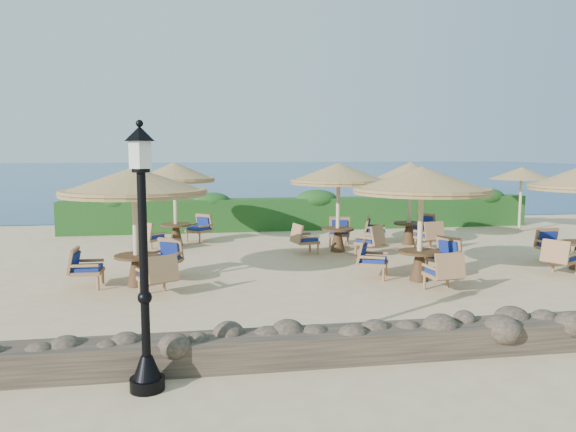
{
  "coord_description": "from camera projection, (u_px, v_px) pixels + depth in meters",
  "views": [
    {
      "loc": [
        -4.18,
        -13.81,
        3.02
      ],
      "look_at": [
        -1.73,
        0.65,
        1.3
      ],
      "focal_mm": 35.0,
      "sensor_mm": 36.0,
      "label": 1
    }
  ],
  "objects": [
    {
      "name": "stone_wall",
      "position": [
        476.0,
        337.0,
        8.47
      ],
      "size": [
        15.0,
        0.65,
        0.44
      ],
      "primitive_type": "cube",
      "color": "brown",
      "rests_on": "ground"
    },
    {
      "name": "cafe_set_1",
      "position": [
        421.0,
        196.0,
        12.83
      ],
      "size": [
        3.15,
        3.15,
        2.65
      ],
      "color": "beige",
      "rests_on": "ground"
    },
    {
      "name": "hedge",
      "position": [
        304.0,
        214.0,
        21.55
      ],
      "size": [
        18.0,
        0.9,
        1.2
      ],
      "primitive_type": "cube",
      "color": "#153F14",
      "rests_on": "ground"
    },
    {
      "name": "cafe_set_5",
      "position": [
        410.0,
        189.0,
        17.94
      ],
      "size": [
        2.72,
        2.64,
        2.65
      ],
      "color": "beige",
      "rests_on": "ground"
    },
    {
      "name": "cafe_set_4",
      "position": [
        338.0,
        187.0,
        16.62
      ],
      "size": [
        2.88,
        2.88,
        2.65
      ],
      "color": "beige",
      "rests_on": "ground"
    },
    {
      "name": "cafe_set_3",
      "position": [
        175.0,
        185.0,
        17.59
      ],
      "size": [
        2.52,
        2.53,
        2.65
      ],
      "color": "beige",
      "rests_on": "ground"
    },
    {
      "name": "ground",
      "position": [
        358.0,
        267.0,
        14.57
      ],
      "size": [
        120.0,
        120.0,
        0.0
      ],
      "primitive_type": "plane",
      "color": "#D6B887",
      "rests_on": "ground"
    },
    {
      "name": "sea",
      "position": [
        221.0,
        171.0,
        83.11
      ],
      "size": [
        160.0,
        160.0,
        0.0
      ],
      "primitive_type": "plane",
      "color": "navy",
      "rests_on": "ground"
    },
    {
      "name": "extra_parasol",
      "position": [
        522.0,
        173.0,
        20.7
      ],
      "size": [
        2.3,
        2.3,
        2.41
      ],
      "color": "beige",
      "rests_on": "ground"
    },
    {
      "name": "lamp_post",
      "position": [
        144.0,
        270.0,
        6.93
      ],
      "size": [
        0.44,
        0.44,
        3.31
      ],
      "color": "black",
      "rests_on": "ground"
    },
    {
      "name": "cafe_set_0",
      "position": [
        134.0,
        197.0,
        12.32
      ],
      "size": [
        3.22,
        3.22,
        2.65
      ],
      "color": "beige",
      "rests_on": "ground"
    }
  ]
}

